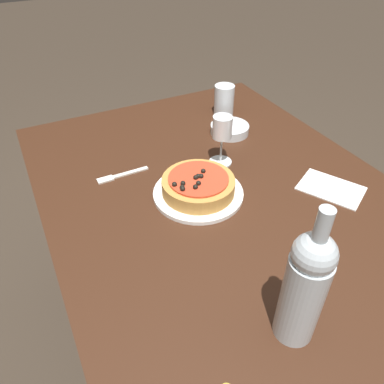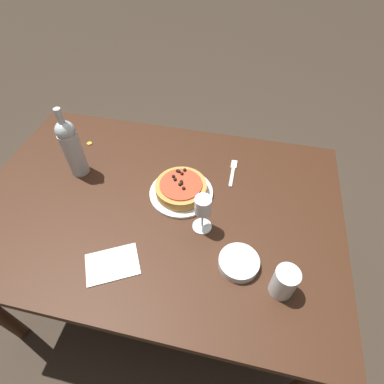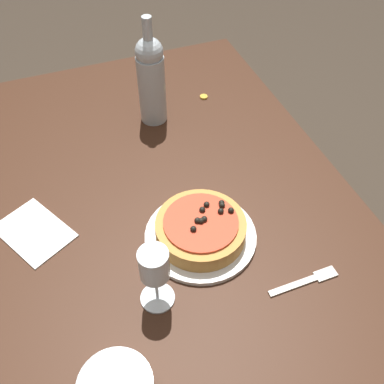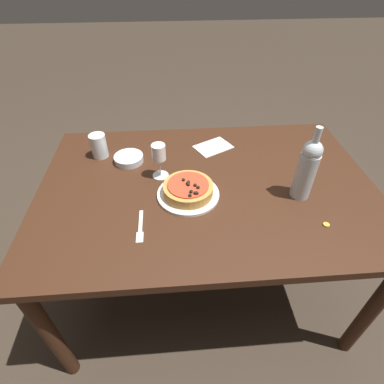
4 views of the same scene
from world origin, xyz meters
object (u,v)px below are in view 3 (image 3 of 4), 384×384
dining_table (162,238)px  bottle_cap (204,97)px  dinner_plate (201,236)px  fork (307,281)px  wine_glass (154,268)px  pizza (201,228)px  wine_bottle (151,79)px

dining_table → bottle_cap: bottle_cap is taller
dining_table → dinner_plate: (0.09, 0.07, 0.09)m
dinner_plate → fork: size_ratio=1.60×
wine_glass → fork: (0.07, 0.31, -0.11)m
pizza → fork: (0.19, 0.17, -0.03)m
fork → bottle_cap: (-0.69, 0.04, 0.00)m
dinner_plate → fork: (0.19, 0.17, -0.00)m
bottle_cap → dining_table: bearing=-33.7°
wine_bottle → dinner_plate: bearing=-4.0°
pizza → wine_bottle: bearing=176.0°
fork → dinner_plate: bearing=131.9°
dinner_plate → pizza: size_ratio=1.25×
dinner_plate → fork: dinner_plate is taller
wine_bottle → fork: size_ratio=1.96×
dinner_plate → bottle_cap: size_ratio=10.77×
bottle_cap → fork: bearing=-3.0°
dinner_plate → wine_glass: bearing=-50.9°
wine_glass → pizza: bearing=129.1°
dining_table → fork: 0.38m
pizza → wine_bottle: wine_bottle is taller
dinner_plate → bottle_cap: bearing=157.5°
wine_glass → bottle_cap: (-0.62, 0.35, -0.11)m
dinner_plate → bottle_cap: 0.55m
dining_table → bottle_cap: 0.51m
dinner_plate → wine_bottle: bearing=176.0°
wine_glass → wine_bottle: bearing=163.3°
dining_table → pizza: size_ratio=7.04×
wine_bottle → pizza: bearing=-4.0°
dinner_plate → pizza: pizza is taller
wine_bottle → fork: bearing=12.2°
pizza → wine_glass: wine_glass is taller
wine_glass → bottle_cap: size_ratio=6.77×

